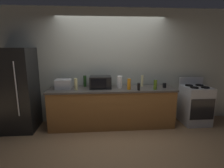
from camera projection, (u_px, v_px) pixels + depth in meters
name	position (u px, v px, depth m)	size (l,w,h in m)	color
ground_plane	(113.00, 134.00, 3.77)	(8.00, 8.00, 0.00)	#93704C
back_wall	(111.00, 66.00, 4.28)	(6.40, 0.10, 2.70)	#9EA399
counter_run	(112.00, 107.00, 4.07)	(2.84, 0.64, 0.90)	brown
refrigerator	(18.00, 90.00, 3.82)	(0.72, 0.73, 1.80)	black
stove_range	(195.00, 105.00, 4.22)	(0.60, 0.61, 1.08)	#B7BABF
microwave	(100.00, 82.00, 3.98)	(0.48, 0.35, 0.27)	black
toaster_oven	(63.00, 84.00, 3.93)	(0.34, 0.26, 0.21)	#B7BABF
paper_towel_roll	(119.00, 82.00, 4.01)	(0.12, 0.12, 0.27)	white
cordless_phone	(139.00, 87.00, 3.81)	(0.05, 0.11, 0.15)	black
bottle_olive_oil	(155.00, 85.00, 3.85)	(0.07, 0.07, 0.21)	#4C6B19
bottle_hand_soap	(142.00, 81.00, 4.17)	(0.06, 0.06, 0.27)	beige
bottle_wine	(85.00, 81.00, 4.13)	(0.07, 0.07, 0.26)	#1E3F19
bottle_vinegar	(76.00, 84.00, 3.81)	(0.07, 0.07, 0.25)	beige
bottle_dish_soap	(129.00, 84.00, 3.86)	(0.08, 0.08, 0.24)	orange
mug_black	(164.00, 85.00, 4.04)	(0.08, 0.08, 0.11)	black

